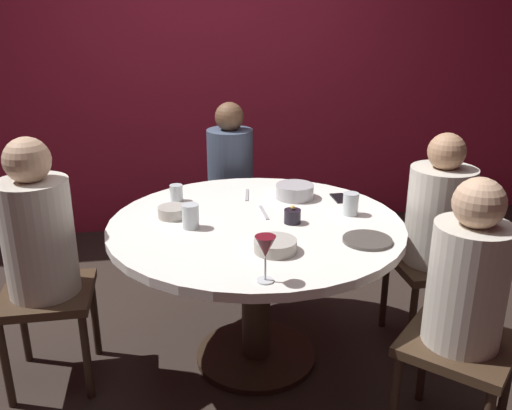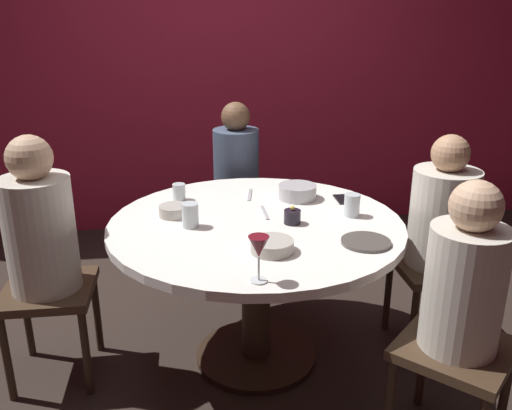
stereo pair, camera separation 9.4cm
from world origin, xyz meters
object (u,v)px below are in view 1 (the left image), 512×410
object	(u,v)px
dinner_plate	(367,240)
seated_diner_right	(439,218)
candle_holder	(292,216)
seated_diner_left	(39,239)
seated_diner_back	(230,172)
bowl_salad_center	(173,212)
cup_by_right_diner	(176,193)
cell_phone	(340,198)
seated_diner_front_right	(467,288)
cup_near_candle	(351,204)
bowl_serving_large	(295,191)
cup_by_left_diner	(191,216)
dining_table	(256,251)
wine_glass	(265,249)
bowl_small_white	(275,246)

from	to	relation	value
dinner_plate	seated_diner_right	bearing A→B (deg)	32.36
candle_holder	seated_diner_left	bearing A→B (deg)	177.58
seated_diner_back	dinner_plate	distance (m)	1.33
seated_diner_right	bowl_salad_center	distance (m)	1.30
bowl_salad_center	cup_by_right_diner	distance (m)	0.23
dinner_plate	bowl_salad_center	bearing A→B (deg)	151.74
cell_phone	bowl_salad_center	bearing A→B (deg)	7.82
seated_diner_right	seated_diner_front_right	size ratio (longest dim) A/B	1.00
cell_phone	cup_near_candle	size ratio (longest dim) A/B	1.30
bowl_serving_large	cup_by_right_diner	distance (m)	0.61
seated_diner_back	dinner_plate	bearing A→B (deg)	18.56
candle_holder	cell_phone	bearing A→B (deg)	41.54
seated_diner_front_right	cell_phone	size ratio (longest dim) A/B	8.02
candle_holder	cup_by_left_diner	xyz separation A→B (m)	(-0.46, 0.02, 0.02)
seated_diner_left	seated_diner_right	xyz separation A→B (m)	(1.87, -0.00, -0.03)
seated_diner_front_right	cup_by_right_diner	bearing A→B (deg)	0.13
seated_diner_left	seated_diner_front_right	distance (m)	1.77
seated_diner_right	cup_by_right_diner	world-z (taller)	seated_diner_right
seated_diner_back	seated_diner_front_right	size ratio (longest dim) A/B	1.01
seated_diner_right	seated_diner_front_right	bearing A→B (deg)	70.73
candle_holder	seated_diner_front_right	bearing A→B (deg)	-50.67
cell_phone	cup_by_left_diner	xyz separation A→B (m)	(-0.78, -0.26, 0.05)
seated_diner_front_right	cup_by_left_diner	xyz separation A→B (m)	(-0.98, 0.65, 0.10)
seated_diner_back	cup_by_right_diner	size ratio (longest dim) A/B	13.36
cup_near_candle	seated_diner_back	bearing A→B (deg)	115.93
dining_table	seated_diner_back	distance (m)	0.96
cup_near_candle	wine_glass	bearing A→B (deg)	-131.40
seated_diner_back	dining_table	bearing A→B (deg)	0.00
seated_diner_right	bowl_small_white	bearing A→B (deg)	20.79
seated_diner_left	bowl_serving_large	bearing A→B (deg)	13.43
dinner_plate	cup_by_right_diner	xyz separation A→B (m)	(-0.77, 0.66, 0.04)
seated_diner_right	cup_near_candle	size ratio (longest dim) A/B	10.46
seated_diner_left	bowl_small_white	size ratio (longest dim) A/B	6.68
cell_phone	bowl_salad_center	size ratio (longest dim) A/B	0.99
cell_phone	cup_near_candle	world-z (taller)	cup_near_candle
seated_diner_back	bowl_serving_large	distance (m)	0.71
seated_diner_front_right	cup_near_candle	xyz separation A→B (m)	(-0.22, 0.69, 0.10)
seated_diner_front_right	cup_near_candle	size ratio (longest dim) A/B	10.45
seated_diner_left	seated_diner_right	world-z (taller)	seated_diner_left
dining_table	cup_by_left_diner	world-z (taller)	cup_by_left_diner
dining_table	seated_diner_front_right	distance (m)	0.96
seated_diner_left	bowl_small_white	bearing A→B (deg)	-19.01
cell_phone	dining_table	bearing A→B (deg)	26.25
cup_by_right_diner	bowl_salad_center	bearing A→B (deg)	-96.18
cup_by_right_diner	seated_diner_right	bearing A→B (deg)	-15.34
wine_glass	cell_phone	world-z (taller)	wine_glass
dining_table	seated_diner_right	bearing A→B (deg)	0.00
seated_diner_front_right	dinner_plate	world-z (taller)	seated_diner_front_right
seated_diner_front_right	wine_glass	world-z (taller)	seated_diner_front_right
cup_near_candle	seated_diner_right	bearing A→B (deg)	-1.30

